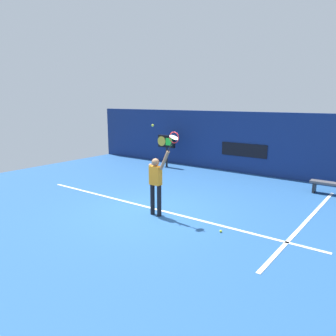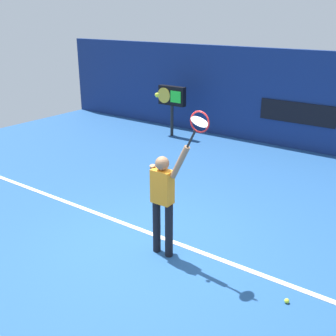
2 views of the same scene
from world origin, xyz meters
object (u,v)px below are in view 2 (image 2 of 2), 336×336
at_px(scoreboard_clock, 172,98).
at_px(spare_ball, 287,301).
at_px(tennis_racket, 199,124).
at_px(tennis_player, 163,197).
at_px(tennis_ball, 157,95).

height_order(scoreboard_clock, spare_ball, scoreboard_clock).
bearing_deg(spare_ball, tennis_racket, 179.55).
bearing_deg(scoreboard_clock, spare_ball, -43.47).
bearing_deg(scoreboard_clock, tennis_player, -55.29).
bearing_deg(tennis_ball, tennis_racket, -0.25).
height_order(tennis_player, spare_ball, tennis_player).
xyz_separation_m(tennis_racket, tennis_ball, (-0.73, 0.00, 0.32)).
xyz_separation_m(tennis_ball, spare_ball, (2.23, -0.01, -2.58)).
bearing_deg(scoreboard_clock, tennis_ball, -55.94).
relative_size(tennis_racket, spare_ball, 9.07).
distance_m(tennis_player, tennis_racket, 1.43).
relative_size(tennis_ball, scoreboard_clock, 0.04).
bearing_deg(tennis_racket, tennis_ball, 179.75).
bearing_deg(tennis_player, spare_ball, -0.43).
relative_size(tennis_player, tennis_ball, 28.68).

